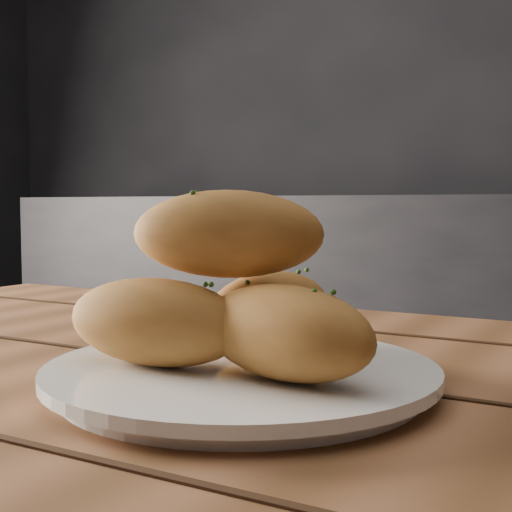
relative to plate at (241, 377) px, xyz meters
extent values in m
cube|color=black|center=(-0.32, 1.95, 0.59)|extent=(4.00, 0.04, 2.70)
cube|color=black|center=(-0.32, 1.65, -0.31)|extent=(2.80, 0.60, 0.90)
cube|color=brown|center=(0.14, -0.05, -0.03)|extent=(1.55, 0.88, 0.04)
cylinder|color=white|center=(0.00, 0.00, 0.00)|extent=(0.24, 0.24, 0.01)
cylinder|color=white|center=(0.00, 0.00, 0.00)|extent=(0.27, 0.27, 0.01)
ellipsoid|color=#AE7230|center=(-0.05, -0.03, 0.04)|extent=(0.14, 0.06, 0.06)
ellipsoid|color=#AE7230|center=(0.04, -0.02, 0.04)|extent=(0.14, 0.10, 0.06)
ellipsoid|color=#AE7230|center=(0.00, 0.05, 0.04)|extent=(0.08, 0.14, 0.06)
ellipsoid|color=#AE7230|center=(-0.01, 0.00, 0.10)|extent=(0.14, 0.09, 0.06)
camera|label=1|loc=(0.24, -0.41, 0.12)|focal=50.00mm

